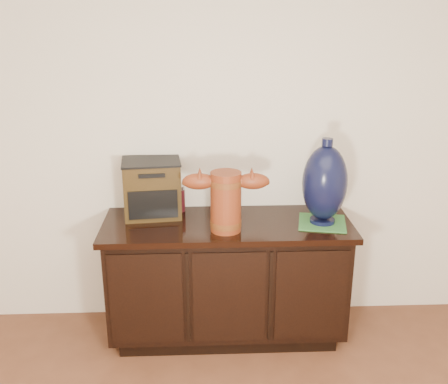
{
  "coord_description": "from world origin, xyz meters",
  "views": [
    {
      "loc": [
        -0.14,
        -0.62,
        1.93
      ],
      "look_at": [
        -0.02,
        2.18,
        0.96
      ],
      "focal_mm": 42.0,
      "sensor_mm": 36.0,
      "label": 1
    }
  ],
  "objects_px": {
    "sideboard": "(227,278)",
    "terracotta_vessel": "(226,198)",
    "spray_can": "(180,199)",
    "tv_radio": "(152,188)",
    "lamp_base": "(325,183)"
  },
  "relations": [
    {
      "from": "sideboard",
      "to": "tv_radio",
      "type": "relative_size",
      "value": 3.95
    },
    {
      "from": "sideboard",
      "to": "terracotta_vessel",
      "type": "xyz_separation_m",
      "value": [
        -0.01,
        -0.12,
        0.56
      ]
    },
    {
      "from": "sideboard",
      "to": "lamp_base",
      "type": "xyz_separation_m",
      "value": [
        0.55,
        -0.04,
        0.61
      ]
    },
    {
      "from": "terracotta_vessel",
      "to": "spray_can",
      "type": "bearing_deg",
      "value": 131.91
    },
    {
      "from": "sideboard",
      "to": "lamp_base",
      "type": "height_order",
      "value": "lamp_base"
    },
    {
      "from": "tv_radio",
      "to": "spray_can",
      "type": "distance_m",
      "value": 0.2
    },
    {
      "from": "lamp_base",
      "to": "spray_can",
      "type": "bearing_deg",
      "value": 164.33
    },
    {
      "from": "terracotta_vessel",
      "to": "spray_can",
      "type": "height_order",
      "value": "terracotta_vessel"
    },
    {
      "from": "sideboard",
      "to": "spray_can",
      "type": "height_order",
      "value": "spray_can"
    },
    {
      "from": "lamp_base",
      "to": "sideboard",
      "type": "bearing_deg",
      "value": 176.26
    },
    {
      "from": "terracotta_vessel",
      "to": "tv_radio",
      "type": "bearing_deg",
      "value": 150.43
    },
    {
      "from": "tv_radio",
      "to": "spray_can",
      "type": "height_order",
      "value": "tv_radio"
    },
    {
      "from": "terracotta_vessel",
      "to": "lamp_base",
      "type": "height_order",
      "value": "lamp_base"
    },
    {
      "from": "terracotta_vessel",
      "to": "sideboard",
      "type": "bearing_deg",
      "value": 85.06
    },
    {
      "from": "terracotta_vessel",
      "to": "spray_can",
      "type": "distance_m",
      "value": 0.43
    }
  ]
}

